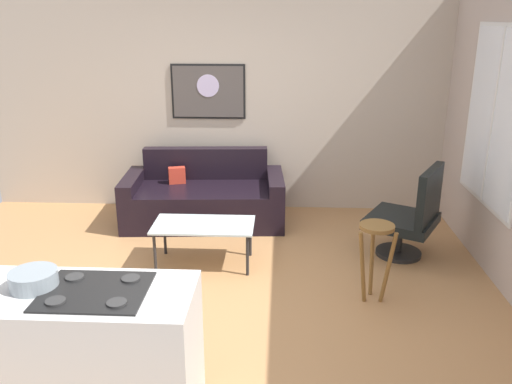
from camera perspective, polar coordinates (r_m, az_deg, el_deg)
ground at (r=4.86m, az=-4.46°, el=-11.41°), size 6.40×6.40×0.04m
back_wall at (r=6.71m, az=-2.17°, el=9.88°), size 6.40×0.05×2.80m
couch at (r=6.45m, az=-5.58°, el=-0.75°), size 1.95×1.03×0.84m
coffee_table at (r=5.30m, az=-5.66°, el=-3.81°), size 1.00×0.53×0.44m
armchair at (r=5.64m, az=16.32°, el=-2.48°), size 0.89×0.90×0.98m
bar_stool at (r=4.69m, az=12.77°, el=-5.49°), size 0.35×0.34×0.71m
kitchen_counter at (r=3.55m, az=-21.27°, el=-16.21°), size 1.76×0.61×0.92m
mixing_bowl at (r=3.36m, az=-22.83°, el=-8.70°), size 0.27×0.27×0.10m
wall_painting at (r=6.69m, az=-5.16°, el=10.72°), size 0.92×0.03×0.67m
window at (r=5.54m, az=24.26°, el=7.33°), size 0.03×1.37×1.72m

